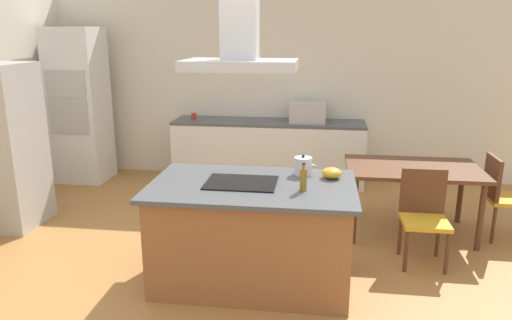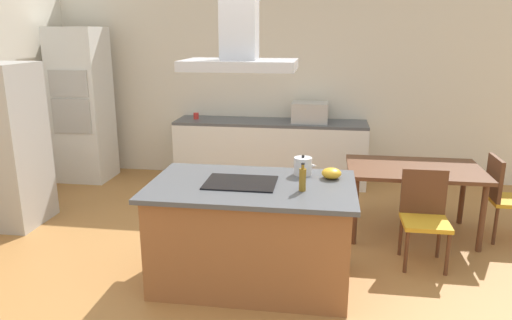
{
  "view_description": "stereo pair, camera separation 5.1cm",
  "coord_description": "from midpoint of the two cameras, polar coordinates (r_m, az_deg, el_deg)",
  "views": [
    {
      "loc": [
        0.55,
        -3.82,
        2.16
      ],
      "look_at": [
        -0.02,
        0.4,
        1.0
      ],
      "focal_mm": 33.66,
      "sensor_mm": 36.0,
      "label": 1
    },
    {
      "loc": [
        0.6,
        -3.82,
        2.16
      ],
      "look_at": [
        -0.02,
        0.4,
        1.0
      ],
      "focal_mm": 33.66,
      "sensor_mm": 36.0,
      "label": 2
    }
  ],
  "objects": [
    {
      "name": "ground",
      "position": [
        5.77,
        1.46,
        -6.76
      ],
      "size": [
        16.0,
        16.0,
        0.0
      ],
      "primitive_type": "plane",
      "color": "#AD753D"
    },
    {
      "name": "wall_back",
      "position": [
        7.14,
        3.1,
        8.7
      ],
      "size": [
        7.2,
        0.1,
        2.7
      ],
      "primitive_type": "cube",
      "color": "beige",
      "rests_on": "ground"
    },
    {
      "name": "kitchen_island",
      "position": [
        4.22,
        -0.77,
        -8.62
      ],
      "size": [
        1.74,
        1.07,
        0.9
      ],
      "color": "#995B33",
      "rests_on": "ground"
    },
    {
      "name": "cooktop",
      "position": [
        4.08,
        -2.13,
        -2.71
      ],
      "size": [
        0.6,
        0.44,
        0.01
      ],
      "primitive_type": "cube",
      "color": "black",
      "rests_on": "kitchen_island"
    },
    {
      "name": "tea_kettle",
      "position": [
        4.32,
        5.28,
        -0.7
      ],
      "size": [
        0.21,
        0.16,
        0.18
      ],
      "color": "silver",
      "rests_on": "kitchen_island"
    },
    {
      "name": "olive_oil_bottle",
      "position": [
        3.88,
        5.27,
        -2.25
      ],
      "size": [
        0.06,
        0.06,
        0.23
      ],
      "color": "olive",
      "rests_on": "kitchen_island"
    },
    {
      "name": "mixing_bowl",
      "position": [
        4.25,
        8.64,
        -1.54
      ],
      "size": [
        0.17,
        0.17,
        0.09
      ],
      "primitive_type": "ellipsoid",
      "color": "gold",
      "rests_on": "kitchen_island"
    },
    {
      "name": "back_counter",
      "position": [
        6.96,
        1.26,
        1.0
      ],
      "size": [
        2.73,
        0.62,
        0.9
      ],
      "color": "silver",
      "rests_on": "ground"
    },
    {
      "name": "countertop_microwave",
      "position": [
        6.79,
        5.95,
        5.67
      ],
      "size": [
        0.5,
        0.38,
        0.28
      ],
      "primitive_type": "cube",
      "color": "#B2AFAA",
      "rests_on": "back_counter"
    },
    {
      "name": "coffee_mug_red",
      "position": [
        7.06,
        -7.6,
        5.2
      ],
      "size": [
        0.08,
        0.08,
        0.09
      ],
      "primitive_type": "cylinder",
      "color": "red",
      "rests_on": "back_counter"
    },
    {
      "name": "wall_oven_stack",
      "position": [
        7.42,
        -20.42,
        6.08
      ],
      "size": [
        0.7,
        0.66,
        2.2
      ],
      "color": "silver",
      "rests_on": "ground"
    },
    {
      "name": "dining_table",
      "position": [
        5.39,
        17.86,
        -1.62
      ],
      "size": [
        1.4,
        0.9,
        0.75
      ],
      "color": "#59331E",
      "rests_on": "ground"
    },
    {
      "name": "chair_facing_island",
      "position": [
        4.82,
        19.02,
        -5.7
      ],
      "size": [
        0.42,
        0.42,
        0.89
      ],
      "color": "gold",
      "rests_on": "ground"
    },
    {
      "name": "chair_at_right_end",
      "position": [
        5.67,
        26.88,
        -3.41
      ],
      "size": [
        0.42,
        0.42,
        0.89
      ],
      "color": "gold",
      "rests_on": "ground"
    },
    {
      "name": "range_hood",
      "position": [
        3.88,
        -2.3,
        14.35
      ],
      "size": [
        0.9,
        0.55,
        0.78
      ],
      "color": "#ADADB2"
    }
  ]
}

